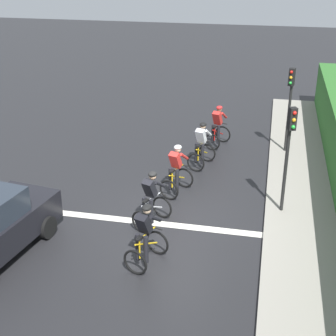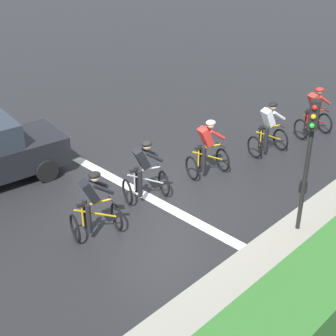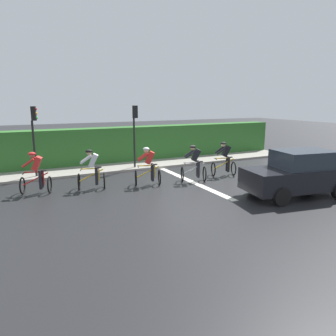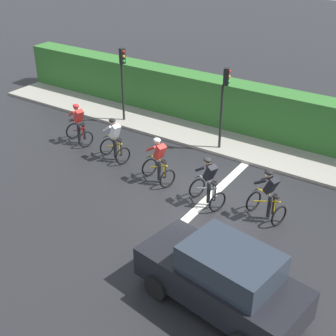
{
  "view_description": "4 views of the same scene",
  "coord_description": "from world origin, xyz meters",
  "px_view_note": "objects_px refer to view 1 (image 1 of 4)",
  "views": [
    {
      "loc": [
        2.72,
        -12.22,
        7.37
      ],
      "look_at": [
        -0.12,
        1.0,
        1.28
      ],
      "focal_mm": 53.08,
      "sensor_mm": 36.0,
      "label": 1
    },
    {
      "loc": [
        7.83,
        -7.76,
        6.97
      ],
      "look_at": [
        0.05,
        0.23,
        0.89
      ],
      "focal_mm": 53.39,
      "sensor_mm": 36.0,
      "label": 2
    },
    {
      "loc": [
        -12.39,
        7.04,
        3.61
      ],
      "look_at": [
        -0.75,
        1.29,
        0.84
      ],
      "focal_mm": 34.1,
      "sensor_mm": 36.0,
      "label": 3
    },
    {
      "loc": [
        -11.53,
        -6.08,
        8.4
      ],
      "look_at": [
        -0.46,
        1.22,
        0.95
      ],
      "focal_mm": 49.61,
      "sensor_mm": 36.0,
      "label": 4
    }
  ],
  "objects_px": {
    "cyclist_trailing": "(145,237)",
    "traffic_light_far_junction": "(290,98)",
    "cyclist_second": "(201,146)",
    "cyclist_fourth": "(151,201)",
    "traffic_light_near_crossing": "(289,145)",
    "cyclist_mid": "(176,171)",
    "cyclist_lead": "(218,127)"
  },
  "relations": [
    {
      "from": "cyclist_trailing",
      "to": "traffic_light_far_junction",
      "type": "relative_size",
      "value": 0.5
    },
    {
      "from": "cyclist_second",
      "to": "cyclist_trailing",
      "type": "distance_m",
      "value": 6.32
    },
    {
      "from": "cyclist_fourth",
      "to": "traffic_light_near_crossing",
      "type": "bearing_deg",
      "value": 21.53
    },
    {
      "from": "cyclist_second",
      "to": "cyclist_mid",
      "type": "distance_m",
      "value": 2.35
    },
    {
      "from": "cyclist_lead",
      "to": "cyclist_second",
      "type": "relative_size",
      "value": 1.0
    },
    {
      "from": "cyclist_second",
      "to": "cyclist_mid",
      "type": "height_order",
      "value": "same"
    },
    {
      "from": "traffic_light_near_crossing",
      "to": "traffic_light_far_junction",
      "type": "xyz_separation_m",
      "value": [
        0.07,
        4.86,
        0.0
      ]
    },
    {
      "from": "cyclist_second",
      "to": "traffic_light_near_crossing",
      "type": "height_order",
      "value": "traffic_light_near_crossing"
    },
    {
      "from": "cyclist_lead",
      "to": "traffic_light_far_junction",
      "type": "relative_size",
      "value": 0.5
    },
    {
      "from": "cyclist_lead",
      "to": "cyclist_mid",
      "type": "bearing_deg",
      "value": -100.04
    },
    {
      "from": "cyclist_fourth",
      "to": "traffic_light_far_junction",
      "type": "relative_size",
      "value": 0.5
    },
    {
      "from": "traffic_light_near_crossing",
      "to": "cyclist_second",
      "type": "bearing_deg",
      "value": 134.27
    },
    {
      "from": "cyclist_mid",
      "to": "traffic_light_near_crossing",
      "type": "distance_m",
      "value": 3.71
    },
    {
      "from": "cyclist_fourth",
      "to": "cyclist_mid",
      "type": "bearing_deg",
      "value": 81.83
    },
    {
      "from": "cyclist_mid",
      "to": "traffic_light_far_junction",
      "type": "bearing_deg",
      "value": 50.74
    },
    {
      "from": "cyclist_mid",
      "to": "traffic_light_far_junction",
      "type": "xyz_separation_m",
      "value": [
        3.43,
        4.2,
        1.43
      ]
    },
    {
      "from": "cyclist_fourth",
      "to": "cyclist_second",
      "type": "bearing_deg",
      "value": 80.22
    },
    {
      "from": "cyclist_second",
      "to": "cyclist_mid",
      "type": "relative_size",
      "value": 1.0
    },
    {
      "from": "cyclist_mid",
      "to": "cyclist_trailing",
      "type": "bearing_deg",
      "value": -89.73
    },
    {
      "from": "cyclist_trailing",
      "to": "cyclist_mid",
      "type": "bearing_deg",
      "value": 90.27
    },
    {
      "from": "cyclist_trailing",
      "to": "cyclist_fourth",
      "type": "bearing_deg",
      "value": 99.66
    },
    {
      "from": "cyclist_mid",
      "to": "cyclist_second",
      "type": "bearing_deg",
      "value": 78.78
    },
    {
      "from": "cyclist_lead",
      "to": "cyclist_mid",
      "type": "distance_m",
      "value": 4.49
    },
    {
      "from": "cyclist_fourth",
      "to": "traffic_light_near_crossing",
      "type": "distance_m",
      "value": 4.19
    },
    {
      "from": "cyclist_fourth",
      "to": "traffic_light_far_junction",
      "type": "height_order",
      "value": "traffic_light_far_junction"
    },
    {
      "from": "traffic_light_near_crossing",
      "to": "cyclist_lead",
      "type": "bearing_deg",
      "value": 116.84
    },
    {
      "from": "cyclist_lead",
      "to": "cyclist_second",
      "type": "xyz_separation_m",
      "value": [
        -0.33,
        -2.11,
        0.0
      ]
    },
    {
      "from": "cyclist_trailing",
      "to": "traffic_light_near_crossing",
      "type": "height_order",
      "value": "traffic_light_near_crossing"
    },
    {
      "from": "traffic_light_near_crossing",
      "to": "cyclist_trailing",
      "type": "bearing_deg",
      "value": -135.05
    },
    {
      "from": "cyclist_trailing",
      "to": "traffic_light_near_crossing",
      "type": "xyz_separation_m",
      "value": [
        3.34,
        3.33,
        1.43
      ]
    },
    {
      "from": "cyclist_mid",
      "to": "traffic_light_far_junction",
      "type": "relative_size",
      "value": 0.5
    },
    {
      "from": "traffic_light_far_junction",
      "to": "traffic_light_near_crossing",
      "type": "bearing_deg",
      "value": -90.84
    }
  ]
}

